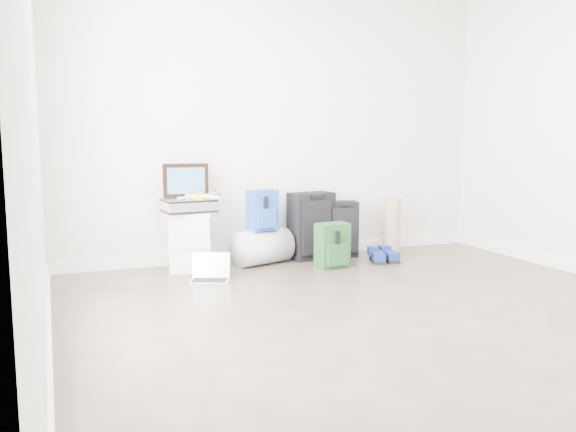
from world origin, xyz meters
name	(u,v)px	position (x,y,z in m)	size (l,w,h in m)	color
ground	(414,327)	(0.00, 0.00, 0.00)	(5.00, 5.00, 0.00)	#372F28
room_envelope	(420,60)	(0.00, 0.02, 1.72)	(4.52, 5.02, 2.71)	silver
boxes_stack	(189,242)	(-1.01, 2.18, 0.28)	(0.45, 0.39, 0.55)	silver
briefcase	(189,205)	(-1.01, 2.18, 0.61)	(0.44, 0.32, 0.13)	#B2B2B7
painting	(186,181)	(-1.01, 2.28, 0.83)	(0.42, 0.07, 0.31)	black
drone	(198,196)	(-0.93, 2.16, 0.70)	(0.43, 0.43, 0.05)	gold
duffel_bag	(262,247)	(-0.29, 2.21, 0.17)	(0.34, 0.34, 0.55)	#9B9FA4
blue_backpack	(263,211)	(-0.29, 2.18, 0.53)	(0.31, 0.26, 0.39)	#1A39AE
large_suitcase	(311,226)	(0.26, 2.28, 0.34)	(0.47, 0.34, 0.67)	black
green_backpack	(333,246)	(0.28, 1.82, 0.20)	(0.33, 0.26, 0.43)	#153B20
carry_on	(340,229)	(0.58, 2.27, 0.29)	(0.40, 0.31, 0.57)	black
shoes	(383,256)	(0.88, 1.89, 0.05)	(0.33, 0.33, 0.10)	black
rolled_rug	(392,225)	(1.21, 2.29, 0.29)	(0.19, 0.19, 0.58)	tan
laptop	(210,274)	(-0.93, 1.73, 0.06)	(0.39, 0.34, 0.23)	silver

